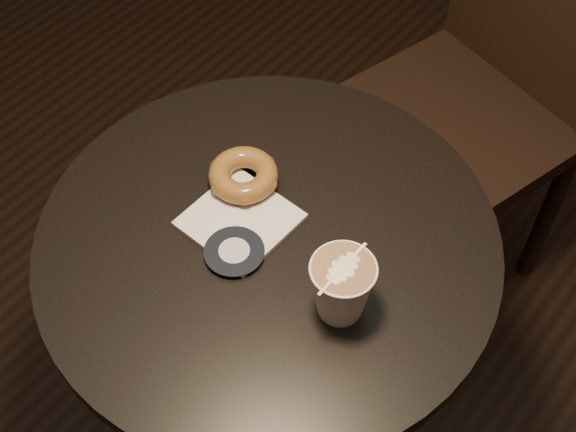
{
  "coord_description": "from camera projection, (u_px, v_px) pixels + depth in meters",
  "views": [
    {
      "loc": [
        0.46,
        -0.52,
        1.72
      ],
      "look_at": [
        0.01,
        0.03,
        0.79
      ],
      "focal_mm": 50.0,
      "sensor_mm": 36.0,
      "label": 1
    }
  ],
  "objects": [
    {
      "name": "doughnut",
      "position": [
        243.0,
        175.0,
        1.24
      ],
      "size": [
        0.11,
        0.11,
        0.03
      ],
      "primitive_type": "torus",
      "color": "brown",
      "rests_on": "pastry_bag"
    },
    {
      "name": "cafe_table",
      "position": [
        270.0,
        306.0,
        1.36
      ],
      "size": [
        0.7,
        0.7,
        0.75
      ],
      "color": "black",
      "rests_on": "ground"
    },
    {
      "name": "latte_cup",
      "position": [
        342.0,
        289.0,
        1.08
      ],
      "size": [
        0.09,
        0.09,
        0.1
      ],
      "primitive_type": null,
      "color": "white",
      "rests_on": "cafe_table"
    },
    {
      "name": "chair",
      "position": [
        498.0,
        61.0,
        1.62
      ],
      "size": [
        0.54,
        0.54,
        1.11
      ],
      "rotation": [
        0.0,
        0.0,
        -0.27
      ],
      "color": "black",
      "rests_on": "ground"
    },
    {
      "name": "pastry_bag",
      "position": [
        240.0,
        220.0,
        1.21
      ],
      "size": [
        0.15,
        0.15,
        0.01
      ],
      "primitive_type": "cube",
      "rotation": [
        0.0,
        0.0,
        -0.03
      ],
      "color": "silver",
      "rests_on": "cafe_table"
    }
  ]
}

